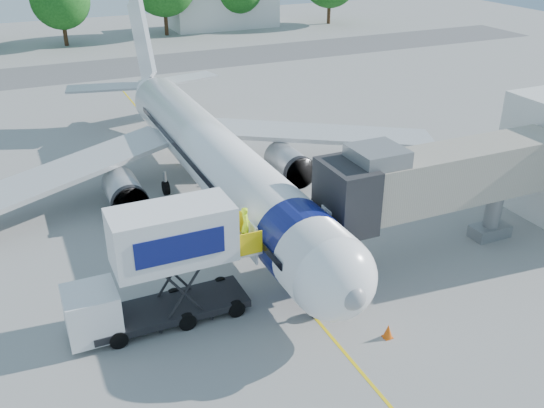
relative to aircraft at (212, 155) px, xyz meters
name	(u,v)px	position (x,y,z in m)	size (l,w,h in m)	color
ground	(237,226)	(0.00, -4.12, -2.95)	(160.00, 160.00, 0.00)	gray
guidance_line	(237,226)	(0.00, -4.12, -2.94)	(0.15, 70.00, 0.01)	yellow
taxiway_strip	(104,69)	(0.00, 37.88, -2.94)	(120.00, 10.00, 0.01)	#59595B
aircraft	(212,155)	(0.00, 0.00, 0.00)	(34.17, 37.73, 11.35)	white
jet_bridge	(433,179)	(7.99, -11.12, 1.39)	(13.90, 3.20, 6.60)	#A09889
catering_hiloader	(160,268)	(-6.27, -11.12, -0.19)	(8.50, 2.44, 5.50)	black
safety_cone_a	(388,331)	(2.20, -16.28, -2.62)	(0.42, 0.42, 0.67)	#DC520B
outbuilding_right	(223,9)	(22.00, 57.88, -0.29)	(16.40, 7.40, 5.30)	silver
tree_d	(60,0)	(-2.16, 53.43, 2.99)	(7.67, 7.67, 9.78)	#382314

